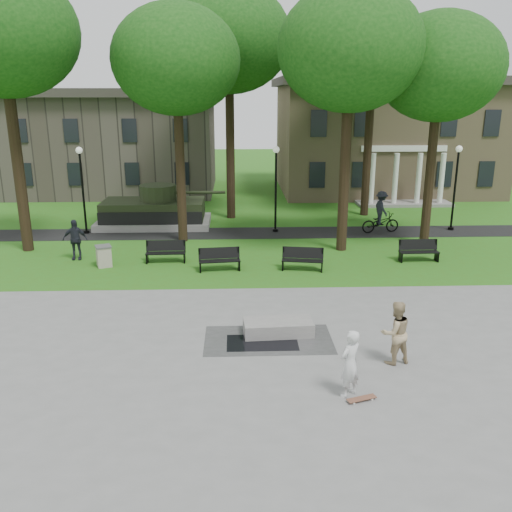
{
  "coord_description": "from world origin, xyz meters",
  "views": [
    {
      "loc": [
        -1.71,
        -17.18,
        7.41
      ],
      "look_at": [
        -0.95,
        2.88,
        1.4
      ],
      "focal_mm": 38.0,
      "sensor_mm": 36.0,
      "label": 1
    }
  ],
  "objects_px": {
    "skateboarder": "(350,364)",
    "friend_watching": "(395,333)",
    "trash_bin": "(104,256)",
    "park_bench_0": "(166,251)",
    "cyclist": "(381,216)",
    "concrete_block": "(278,327)"
  },
  "relations": [
    {
      "from": "skateboarder",
      "to": "friend_watching",
      "type": "distance_m",
      "value": 2.37
    },
    {
      "from": "friend_watching",
      "to": "trash_bin",
      "type": "relative_size",
      "value": 1.94
    },
    {
      "from": "park_bench_0",
      "to": "trash_bin",
      "type": "bearing_deg",
      "value": -169.35
    },
    {
      "from": "friend_watching",
      "to": "park_bench_0",
      "type": "relative_size",
      "value": 1.03
    },
    {
      "from": "cyclist",
      "to": "park_bench_0",
      "type": "xyz_separation_m",
      "value": [
        -11.25,
        -5.13,
        -0.42
      ]
    },
    {
      "from": "friend_watching",
      "to": "park_bench_0",
      "type": "distance_m",
      "value": 12.68
    },
    {
      "from": "friend_watching",
      "to": "trash_bin",
      "type": "distance_m",
      "value": 14.09
    },
    {
      "from": "cyclist",
      "to": "concrete_block",
      "type": "bearing_deg",
      "value": 143.46
    },
    {
      "from": "cyclist",
      "to": "trash_bin",
      "type": "bearing_deg",
      "value": 102.72
    },
    {
      "from": "friend_watching",
      "to": "cyclist",
      "type": "height_order",
      "value": "cyclist"
    },
    {
      "from": "trash_bin",
      "to": "cyclist",
      "type": "bearing_deg",
      "value": 22.19
    },
    {
      "from": "concrete_block",
      "to": "trash_bin",
      "type": "bearing_deg",
      "value": 134.17
    },
    {
      "from": "concrete_block",
      "to": "park_bench_0",
      "type": "distance_m",
      "value": 9.2
    },
    {
      "from": "concrete_block",
      "to": "friend_watching",
      "type": "xyz_separation_m",
      "value": [
        3.15,
        -2.07,
        0.71
      ]
    },
    {
      "from": "skateboarder",
      "to": "friend_watching",
      "type": "bearing_deg",
      "value": -172.93
    },
    {
      "from": "cyclist",
      "to": "trash_bin",
      "type": "xyz_separation_m",
      "value": [
        -13.94,
        -5.69,
        -0.46
      ]
    },
    {
      "from": "concrete_block",
      "to": "trash_bin",
      "type": "height_order",
      "value": "trash_bin"
    },
    {
      "from": "park_bench_0",
      "to": "concrete_block",
      "type": "bearing_deg",
      "value": -61.42
    },
    {
      "from": "cyclist",
      "to": "park_bench_0",
      "type": "relative_size",
      "value": 1.29
    },
    {
      "from": "friend_watching",
      "to": "park_bench_0",
      "type": "xyz_separation_m",
      "value": [
        -7.69,
        10.07,
        -0.43
      ]
    },
    {
      "from": "concrete_block",
      "to": "park_bench_0",
      "type": "xyz_separation_m",
      "value": [
        -4.54,
        8.0,
        0.28
      ]
    },
    {
      "from": "friend_watching",
      "to": "trash_bin",
      "type": "bearing_deg",
      "value": -58.03
    }
  ]
}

